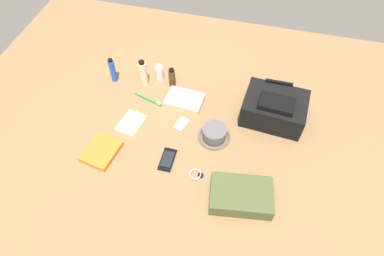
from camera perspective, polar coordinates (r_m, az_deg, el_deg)
ground_plane at (r=1.71m, az=0.00°, el=-1.05°), size 2.64×2.02×0.02m
backpack at (r=1.76m, az=14.16°, el=3.39°), size 0.33×0.27×0.17m
toiletry_pouch at (r=1.49m, az=8.58°, el=-11.50°), size 0.30×0.25×0.08m
bucket_hat at (r=1.66m, az=3.89°, el=-1.05°), size 0.17×0.17×0.07m
deodorant_spray at (r=1.95m, az=-13.66°, el=9.75°), size 0.03×0.03×0.16m
lotion_bottle at (r=1.89m, az=-8.52°, el=9.47°), size 0.04×0.04×0.17m
toothpaste_tube at (r=1.93m, az=-5.70°, el=9.54°), size 0.05×0.05×0.11m
cologne_bottle at (r=1.88m, az=-3.51°, el=8.78°), size 0.04×0.04×0.12m
paperback_novel at (r=1.68m, az=-15.53°, el=-3.99°), size 0.18×0.20×0.03m
cell_phone at (r=1.60m, az=-4.29°, el=-5.52°), size 0.06×0.13×0.01m
media_player at (r=1.72m, az=-1.85°, el=0.67°), size 0.07×0.10×0.01m
wristwatch at (r=1.56m, az=0.70°, el=-8.08°), size 0.07×0.06×0.01m
toothbrush at (r=1.85m, az=-7.44°, el=4.89°), size 0.17×0.06×0.02m
notepad at (r=1.75m, az=-10.53°, el=0.82°), size 0.14×0.17×0.02m
folded_towel at (r=1.81m, az=-1.31°, el=4.85°), size 0.21×0.15×0.04m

